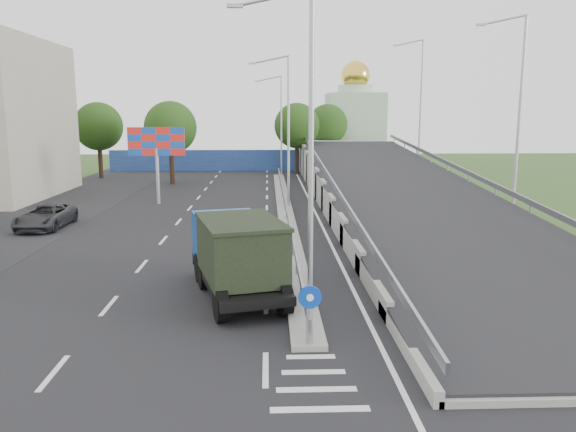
{
  "coord_description": "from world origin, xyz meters",
  "views": [
    {
      "loc": [
        -1.11,
        -12.28,
        6.39
      ],
      "look_at": [
        -0.28,
        10.78,
        2.2
      ],
      "focal_mm": 35.0,
      "sensor_mm": 36.0,
      "label": 1
    }
  ],
  "objects_px": {
    "lamp_post_near": "(305,133)",
    "church": "(354,123)",
    "lamp_post_mid": "(286,123)",
    "parked_car_c": "(45,217)",
    "lamp_post_far": "(279,120)",
    "dump_truck": "(236,251)",
    "sign_bollard": "(310,315)",
    "billboard": "(156,146)"
  },
  "relations": [
    {
      "from": "lamp_post_near",
      "to": "church",
      "type": "distance_m",
      "value": 54.9
    },
    {
      "from": "lamp_post_near",
      "to": "lamp_post_mid",
      "type": "xyz_separation_m",
      "value": [
        0.0,
        20.0,
        0.0
      ]
    },
    {
      "from": "lamp_post_mid",
      "to": "parked_car_c",
      "type": "xyz_separation_m",
      "value": [
        -13.86,
        -6.52,
        -5.13
      ]
    },
    {
      "from": "lamp_post_far",
      "to": "dump_truck",
      "type": "xyz_separation_m",
      "value": [
        -2.36,
        -38.86,
        -4.21
      ]
    },
    {
      "from": "sign_bollard",
      "to": "lamp_post_near",
      "type": "distance_m",
      "value": 6.12
    },
    {
      "from": "parked_car_c",
      "to": "billboard",
      "type": "bearing_deg",
      "value": 61.71
    },
    {
      "from": "sign_bollard",
      "to": "church",
      "type": "distance_m",
      "value": 58.84
    },
    {
      "from": "lamp_post_mid",
      "to": "parked_car_c",
      "type": "height_order",
      "value": "lamp_post_mid"
    },
    {
      "from": "lamp_post_near",
      "to": "church",
      "type": "relative_size",
      "value": 0.73
    },
    {
      "from": "lamp_post_near",
      "to": "dump_truck",
      "type": "bearing_deg",
      "value": 154.13
    },
    {
      "from": "lamp_post_mid",
      "to": "lamp_post_far",
      "type": "distance_m",
      "value": 20.0
    },
    {
      "from": "lamp_post_far",
      "to": "billboard",
      "type": "height_order",
      "value": "lamp_post_far"
    },
    {
      "from": "lamp_post_far",
      "to": "sign_bollard",
      "type": "bearing_deg",
      "value": -90.14
    },
    {
      "from": "sign_bollard",
      "to": "lamp_post_mid",
      "type": "bearing_deg",
      "value": 89.74
    },
    {
      "from": "lamp_post_far",
      "to": "dump_truck",
      "type": "distance_m",
      "value": 39.15
    },
    {
      "from": "dump_truck",
      "to": "parked_car_c",
      "type": "relative_size",
      "value": 1.42
    },
    {
      "from": "sign_bollard",
      "to": "dump_truck",
      "type": "relative_size",
      "value": 0.24
    },
    {
      "from": "lamp_post_near",
      "to": "dump_truck",
      "type": "distance_m",
      "value": 4.96
    },
    {
      "from": "lamp_post_mid",
      "to": "lamp_post_far",
      "type": "xyz_separation_m",
      "value": [
        0.0,
        20.0,
        0.0
      ]
    },
    {
      "from": "lamp_post_mid",
      "to": "sign_bollard",
      "type": "bearing_deg",
      "value": -90.26
    },
    {
      "from": "sign_bollard",
      "to": "parked_car_c",
      "type": "relative_size",
      "value": 0.34
    },
    {
      "from": "lamp_post_far",
      "to": "lamp_post_near",
      "type": "bearing_deg",
      "value": -90.0
    },
    {
      "from": "lamp_post_near",
      "to": "sign_bollard",
      "type": "bearing_deg",
      "value": -91.64
    },
    {
      "from": "sign_bollard",
      "to": "church",
      "type": "xyz_separation_m",
      "value": [
        10.0,
        57.83,
        4.28
      ]
    },
    {
      "from": "sign_bollard",
      "to": "church",
      "type": "height_order",
      "value": "church"
    },
    {
      "from": "lamp_post_far",
      "to": "lamp_post_mid",
      "type": "bearing_deg",
      "value": -90.0
    },
    {
      "from": "lamp_post_far",
      "to": "billboard",
      "type": "bearing_deg",
      "value": -116.84
    },
    {
      "from": "lamp_post_far",
      "to": "dump_truck",
      "type": "height_order",
      "value": "lamp_post_far"
    },
    {
      "from": "lamp_post_mid",
      "to": "parked_car_c",
      "type": "distance_m",
      "value": 16.15
    },
    {
      "from": "lamp_post_mid",
      "to": "dump_truck",
      "type": "bearing_deg",
      "value": -97.13
    },
    {
      "from": "sign_bollard",
      "to": "parked_car_c",
      "type": "bearing_deg",
      "value": 128.47
    },
    {
      "from": "sign_bollard",
      "to": "church",
      "type": "bearing_deg",
      "value": 80.19
    },
    {
      "from": "lamp_post_mid",
      "to": "church",
      "type": "height_order",
      "value": "church"
    },
    {
      "from": "sign_bollard",
      "to": "lamp_post_mid",
      "type": "height_order",
      "value": "lamp_post_mid"
    },
    {
      "from": "lamp_post_near",
      "to": "lamp_post_mid",
      "type": "height_order",
      "value": "same"
    },
    {
      "from": "lamp_post_near",
      "to": "church",
      "type": "xyz_separation_m",
      "value": [
        9.89,
        54.0,
        -0.5
      ]
    },
    {
      "from": "lamp_post_near",
      "to": "dump_truck",
      "type": "height_order",
      "value": "lamp_post_near"
    },
    {
      "from": "lamp_post_near",
      "to": "church",
      "type": "height_order",
      "value": "church"
    },
    {
      "from": "lamp_post_mid",
      "to": "dump_truck",
      "type": "xyz_separation_m",
      "value": [
        -2.36,
        -18.86,
        -4.21
      ]
    },
    {
      "from": "dump_truck",
      "to": "lamp_post_mid",
      "type": "bearing_deg",
      "value": 68.29
    },
    {
      "from": "lamp_post_near",
      "to": "billboard",
      "type": "height_order",
      "value": "lamp_post_near"
    },
    {
      "from": "parked_car_c",
      "to": "dump_truck",
      "type": "bearing_deg",
      "value": -46.13
    }
  ]
}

